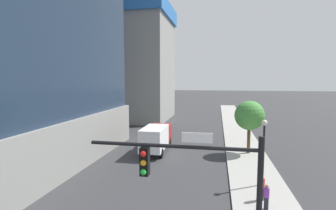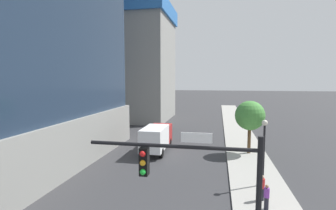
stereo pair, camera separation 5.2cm
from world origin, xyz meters
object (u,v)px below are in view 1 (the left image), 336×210
at_px(street_tree, 249,116).
at_px(pedestrian_red_shirt, 262,187).
at_px(box_truck, 156,137).
at_px(pedestrian_purple_shirt, 266,197).
at_px(construction_building, 137,57).
at_px(street_lamp, 264,142).
at_px(traffic_light_pole, 204,186).

distance_m(street_tree, pedestrian_red_shirt, 12.12).
bearing_deg(street_tree, box_truck, -173.86).
bearing_deg(box_truck, street_tree, 6.14).
distance_m(box_truck, pedestrian_purple_shirt, 15.50).
xyz_separation_m(construction_building, pedestrian_red_shirt, (19.95, -34.62, -12.10)).
height_order(pedestrian_red_shirt, pedestrian_purple_shirt, pedestrian_red_shirt).
bearing_deg(street_lamp, pedestrian_red_shirt, -100.14).
xyz_separation_m(traffic_light_pole, box_truck, (-6.43, 19.33, -2.79)).
bearing_deg(box_truck, pedestrian_purple_shirt, -49.65).
relative_size(construction_building, traffic_light_pole, 5.03).
bearing_deg(construction_building, traffic_light_pole, -69.28).
xyz_separation_m(box_truck, pedestrian_purple_shirt, (10.02, -11.80, -0.79)).
distance_m(traffic_light_pole, street_lamp, 12.20).
distance_m(construction_building, street_tree, 31.94).
relative_size(traffic_light_pole, pedestrian_red_shirt, 3.62).
xyz_separation_m(street_tree, box_truck, (-10.39, -1.12, -2.61)).
relative_size(street_tree, box_truck, 0.86).
xyz_separation_m(construction_building, street_lamp, (20.43, -31.94, -9.58)).
height_order(construction_building, street_tree, construction_building).
height_order(construction_building, street_lamp, construction_building).
height_order(traffic_light_pole, pedestrian_purple_shirt, traffic_light_pole).
bearing_deg(pedestrian_purple_shirt, pedestrian_red_shirt, 93.08).
distance_m(construction_building, pedestrian_purple_shirt, 42.85).
bearing_deg(street_tree, pedestrian_red_shirt, -92.15).
bearing_deg(pedestrian_purple_shirt, street_tree, 88.36).
relative_size(box_truck, pedestrian_red_shirt, 3.91).
height_order(street_lamp, pedestrian_red_shirt, street_lamp).
xyz_separation_m(traffic_light_pole, street_tree, (3.96, 20.45, -0.19)).
xyz_separation_m(street_lamp, pedestrian_red_shirt, (-0.48, -2.68, -2.52)).
height_order(street_tree, pedestrian_purple_shirt, street_tree).
height_order(box_truck, pedestrian_purple_shirt, box_truck).
relative_size(street_lamp, street_tree, 0.87).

